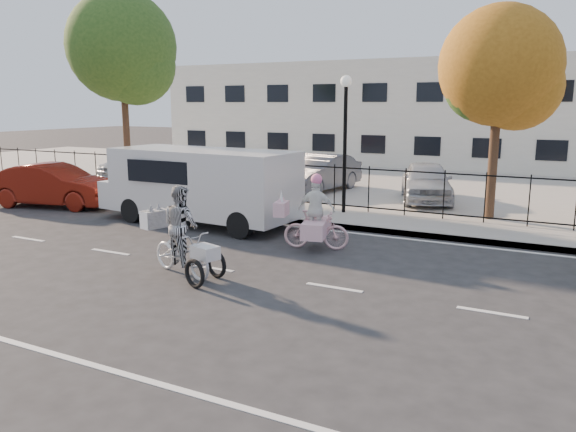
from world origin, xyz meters
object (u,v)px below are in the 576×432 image
Objects in this scene: red_sedan at (54,185)px; lot_car_a at (131,163)px; lot_car_d at (426,181)px; zebra_trike at (182,241)px; pedestrian at (229,180)px; lot_car_c at (319,173)px; unicorn_bike at (315,222)px; lamppost at (345,120)px; white_van at (200,183)px.

lot_car_a is (-2.98, 7.13, -0.02)m from red_sedan.
red_sedan is at bearing -168.78° from lot_car_d.
zebra_trike reaches higher than red_sedan.
lot_car_c is (1.88, 3.72, -0.03)m from pedestrian.
lot_car_d is (14.65, -0.72, 0.12)m from lot_car_a.
pedestrian reaches higher than lot_car_c.
zebra_trike is 1.17× the size of unicorn_bike.
zebra_trike is at bearing -128.85° from red_sedan.
pedestrian is 0.34× the size of lot_car_c.
pedestrian reaches higher than lot_car_a.
lamppost is 7.88m from zebra_trike.
zebra_trike is 8.34m from pedestrian.
lamppost reaches higher than zebra_trike.
unicorn_bike is at bearing -41.59° from lot_car_a.
lot_car_a is at bearing 146.57° from white_van.
lamppost reaches higher than lot_car_d.
lot_car_d is (2.58, 10.89, 0.11)m from zebra_trike.
zebra_trike reaches higher than lot_car_d.
lot_car_a is at bearing 63.01° from zebra_trike.
lamppost is 4.93m from pedestrian.
lamppost is at bearing 44.64° from white_van.
red_sedan is (-10.71, 1.19, 0.05)m from unicorn_bike.
lot_car_d is at bearing -13.12° from lot_car_a.
lamppost reaches higher than white_van.
red_sedan is at bearing 80.66° from zebra_trike.
zebra_trike is 0.54× the size of lot_car_d.
lot_car_c is (-2.54, 3.72, -2.23)m from lamppost.
pedestrian is at bearing -109.35° from lot_car_c.
pedestrian is at bearing 37.70° from unicorn_bike.
white_van reaches higher than unicorn_bike.
white_van is 3.16m from pedestrian.
red_sedan is at bearing -129.92° from lot_car_c.
lamppost is at bearing -28.16° from lot_car_a.
white_van is at bearing -90.67° from lot_car_c.
pedestrian is 7.12m from lot_car_d.
white_van is 11.75m from lot_car_a.
zebra_trike is 0.51× the size of lot_car_c.
pedestrian is at bearing 43.06° from zebra_trike.
white_van is (-4.37, 1.19, 0.54)m from unicorn_bike.
lamppost is 1.90× the size of zebra_trike.
white_van is 6.80m from lot_car_c.
lot_car_c is at bearing 26.00° from zebra_trike.
lot_car_a is (-8.40, 4.13, -0.17)m from pedestrian.
lamppost is at bearing 169.55° from pedestrian.
zebra_trike reaches higher than unicorn_bike.
red_sedan is at bearing -77.62° from lot_car_a.
zebra_trike is at bearing 139.89° from unicorn_bike.
white_van is at bearing -147.30° from lot_car_d.
zebra_trike is 16.75m from lot_car_a.
unicorn_bike is 0.48× the size of lot_car_a.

